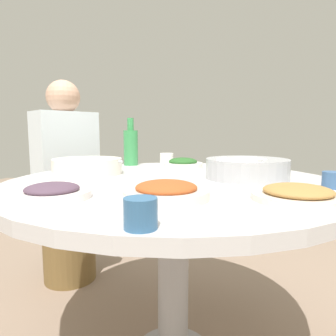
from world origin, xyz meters
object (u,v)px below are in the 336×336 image
dish_greens (183,164)px  tea_cup_near (167,158)px  green_bottle (131,146)px  tea_cup_side (332,180)px  tea_cup_far (141,213)px  dish_eggplant (52,192)px  dish_stirfry (166,191)px  dish_tofu_braise (298,194)px  rice_bowl (247,168)px  soup_bowl (88,167)px  stool_for_diner_left (69,244)px  round_dining_table (173,205)px  diner_left (66,157)px

dish_greens → tea_cup_near: size_ratio=2.63×
green_bottle → tea_cup_side: green_bottle is taller
tea_cup_near → tea_cup_far: same height
dish_eggplant → tea_cup_side: 0.84m
dish_stirfry → green_bottle: (-0.75, -0.34, 0.08)m
dish_tofu_braise → tea_cup_side: (-0.20, 0.15, 0.01)m
dish_tofu_braise → dish_eggplant: (0.10, -0.64, -0.00)m
rice_bowl → dish_greens: rice_bowl is taller
soup_bowl → tea_cup_near: (-0.45, 0.25, -0.00)m
rice_bowl → tea_cup_near: size_ratio=4.17×
rice_bowl → dish_tofu_braise: (0.35, 0.11, -0.02)m
rice_bowl → stool_for_diner_left: rice_bowl is taller
green_bottle → tea_cup_near: size_ratio=3.35×
dish_stirfry → tea_cup_far: bearing=0.3°
round_dining_table → green_bottle: 0.57m
round_dining_table → soup_bowl: (-0.08, -0.38, 0.13)m
tea_cup_side → soup_bowl: bearing=-99.5°
rice_bowl → soup_bowl: (-0.00, -0.65, -0.01)m
soup_bowl → diner_left: diner_left is taller
tea_cup_far → round_dining_table: bearing=-176.3°
dish_stirfry → stool_for_diner_left: (-0.84, -0.77, -0.53)m
dish_eggplant → tea_cup_near: bearing=171.5°
soup_bowl → tea_cup_far: bearing=32.9°
tea_cup_side → stool_for_diner_left: size_ratio=0.14×
dish_eggplant → tea_cup_far: (0.20, 0.30, 0.01)m
diner_left → stool_for_diner_left: bearing=-135.0°
dish_eggplant → dish_tofu_braise: bearing=98.7°
tea_cup_side → diner_left: size_ratio=0.08×
tea_cup_side → green_bottle: bearing=-121.5°
stool_for_diner_left → green_bottle: bearing=77.7°
round_dining_table → dish_stirfry: size_ratio=5.28×
dish_eggplant → dish_greens: bearing=161.4°
tea_cup_far → rice_bowl: bearing=160.1°
dish_tofu_braise → dish_eggplant: same height
rice_bowl → dish_greens: (-0.29, -0.29, -0.02)m
dish_greens → tea_cup_side: size_ratio=3.13×
green_bottle → tea_cup_side: (0.50, 0.82, -0.07)m
rice_bowl → dish_stirfry: rice_bowl is taller
green_bottle → dish_greens: bearing=77.9°
tea_cup_far → dish_stirfry: bearing=-179.7°
dish_greens → diner_left: 0.74m
soup_bowl → tea_cup_side: 0.91m
rice_bowl → tea_cup_far: size_ratio=4.88×
dish_stirfry → green_bottle: bearing=-155.6°
soup_bowl → dish_tofu_braise: 0.83m
dish_tofu_braise → tea_cup_side: 0.25m
soup_bowl → dish_greens: (-0.29, 0.36, -0.01)m
rice_bowl → stool_for_diner_left: 1.23m
dish_eggplant → green_bottle: 0.81m
dish_greens → diner_left: (-0.16, -0.72, 0.01)m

